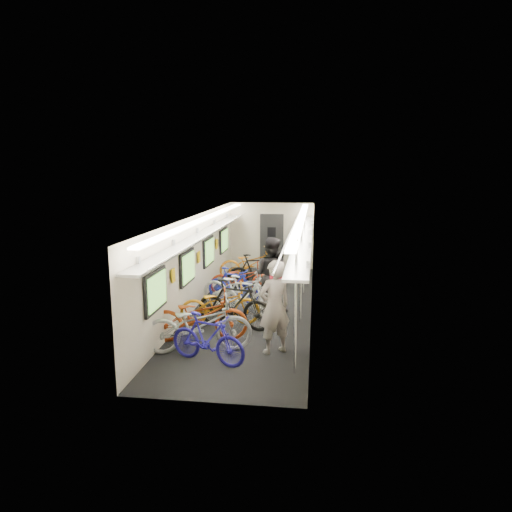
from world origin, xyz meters
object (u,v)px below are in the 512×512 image
(passenger_mid, at_px, (271,275))
(backpack, at_px, (277,284))
(bicycle_1, at_px, (207,338))
(passenger_near, at_px, (274,307))
(bicycle_0, at_px, (198,325))

(passenger_mid, bearing_deg, backpack, 116.62)
(bicycle_1, distance_m, passenger_mid, 3.44)
(bicycle_1, distance_m, passenger_near, 1.42)
(passenger_mid, xyz_separation_m, backpack, (0.33, -2.18, 0.33))
(bicycle_0, relative_size, backpack, 5.56)
(passenger_mid, bearing_deg, passenger_near, 114.99)
(bicycle_0, xyz_separation_m, passenger_mid, (1.15, 2.80, 0.40))
(bicycle_1, relative_size, passenger_near, 0.85)
(bicycle_0, bearing_deg, passenger_mid, -37.24)
(passenger_mid, height_order, backpack, passenger_mid)
(passenger_near, relative_size, passenger_mid, 0.97)
(passenger_near, relative_size, backpack, 4.87)
(passenger_near, bearing_deg, backpack, -124.18)
(bicycle_1, height_order, passenger_near, passenger_near)
(bicycle_0, relative_size, passenger_near, 1.14)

